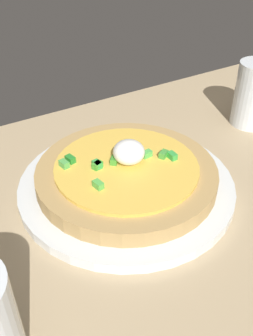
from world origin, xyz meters
The scene contains 3 objects.
dining_table centered at (0.00, 0.00, 1.04)cm, with size 125.45×69.18×2.08cm, color tan.
plate centered at (3.13, -9.89, 2.73)cm, with size 27.38×27.38×1.30cm, color silver.
pizza centered at (3.12, -9.91, 4.68)cm, with size 22.74×22.74×5.44cm.
Camera 1 is at (22.73, 22.24, 32.83)cm, focal length 40.01 mm.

